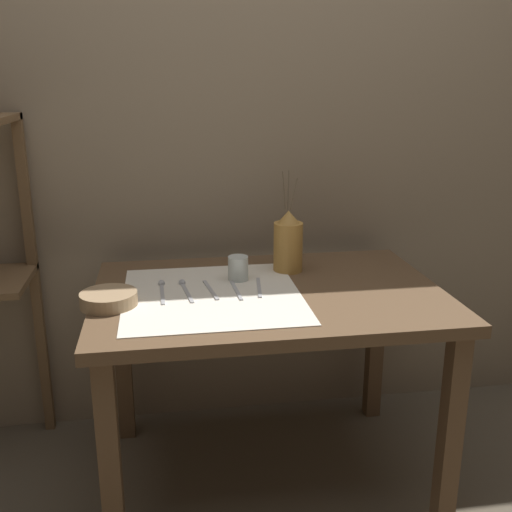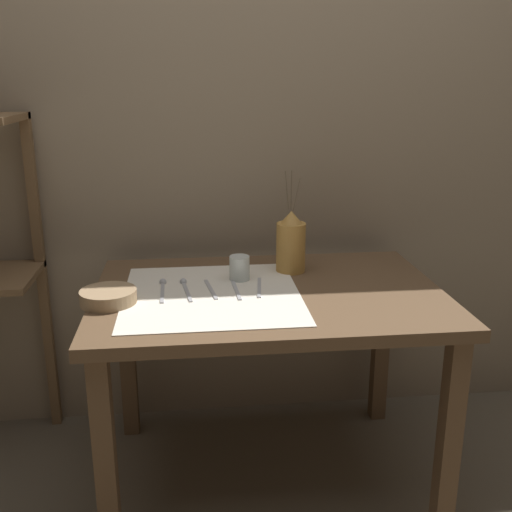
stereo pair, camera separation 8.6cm
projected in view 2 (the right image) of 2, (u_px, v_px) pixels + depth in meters
The scene contains 12 objects.
ground_plane at pixel (267, 474), 2.21m from camera, with size 12.00×12.00×0.00m, color brown.
stone_wall_back at pixel (252, 132), 2.36m from camera, with size 7.00×0.06×2.40m.
wooden_table at pixel (268, 316), 2.03m from camera, with size 1.16×0.80×0.72m.
linen_cloth at pixel (212, 294), 1.96m from camera, with size 0.57×0.60×0.00m.
pitcher_with_flowers at pixel (291, 244), 2.17m from camera, with size 0.11×0.11×0.37m.
wooden_bowl at pixel (108, 297), 1.88m from camera, with size 0.18×0.18×0.04m.
glass_tumbler_near at pixel (240, 268), 2.09m from camera, with size 0.07×0.07×0.08m.
spoon_outer at pixel (163, 286), 2.02m from camera, with size 0.02×0.20×0.02m.
spoon_inner at pixel (185, 286), 2.03m from camera, with size 0.04×0.20×0.02m.
knife_center at pixel (211, 289), 2.00m from camera, with size 0.04×0.19×0.00m.
fork_inner at pixel (236, 290), 1.99m from camera, with size 0.02×0.19×0.00m.
fork_outer at pixel (259, 287), 2.02m from camera, with size 0.04×0.19×0.00m.
Camera 2 is at (-0.25, -1.87, 1.41)m, focal length 42.00 mm.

